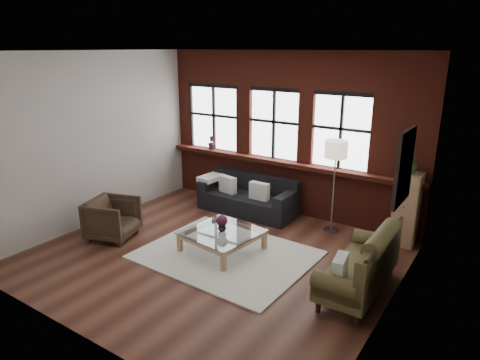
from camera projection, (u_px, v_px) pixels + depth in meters
The scene contains 26 objects.
floor at pixel (215, 255), 6.99m from camera, with size 5.50×5.50×0.00m, color #47251A.
ceiling at pixel (211, 51), 6.03m from camera, with size 5.50×5.50×0.00m, color white.
wall_back at pixel (289, 134), 8.49m from camera, with size 5.50×5.50×0.00m, color beige.
wall_front at pixel (70, 211), 4.52m from camera, with size 5.50×5.50×0.00m, color beige.
wall_left at pixel (95, 140), 7.96m from camera, with size 5.00×5.00×0.00m, color beige.
wall_right at pixel (398, 193), 5.05m from camera, with size 5.00×5.00×0.00m, color beige.
brick_backwall at pixel (287, 134), 8.45m from camera, with size 5.50×0.12×3.20m, color maroon, non-canonical shape.
sill_ledge at pixel (284, 163), 8.54m from camera, with size 5.50×0.30×0.08m, color maroon.
window_left at pixel (215, 119), 9.36m from camera, with size 1.38×0.10×1.50m, color black, non-canonical shape.
window_mid at pixel (275, 125), 8.57m from camera, with size 1.38×0.10×1.50m, color black, non-canonical shape.
window_right at pixel (341, 133), 7.83m from camera, with size 1.38×0.10×1.50m, color black, non-canonical shape.
wall_poster at pixel (404, 167), 5.23m from camera, with size 0.05×0.74×0.94m, color black, non-canonical shape.
shag_rug at pixel (226, 255), 6.97m from camera, with size 2.65×2.08×0.03m, color white.
dark_sofa at pixel (248, 196), 8.69m from camera, with size 2.00×0.81×0.72m, color black, non-canonical shape.
pillow_a at pixel (228, 184), 8.78m from camera, with size 0.40×0.14×0.34m, color silver.
pillow_b at pixel (259, 191), 8.38m from camera, with size 0.40×0.14×0.34m, color silver.
vintage_settee at pixel (359, 262), 5.81m from camera, with size 0.77×1.72×0.92m, color #4E4724, non-canonical shape.
pillow_settee at pixel (340, 269), 5.40m from camera, with size 0.14×0.38×0.34m, color silver.
armchair at pixel (113, 219), 7.54m from camera, with size 0.77×0.79×0.72m, color #35251A.
coffee_table at pixel (222, 241), 7.07m from camera, with size 1.11×1.11×0.37m, color #A97F5C, non-canonical shape.
vase at pixel (222, 227), 7.00m from camera, with size 0.14×0.14×0.15m, color #B2B2B2.
flowers at pixel (222, 221), 6.96m from camera, with size 0.19×0.19×0.19m, color #521C35.
drawer_chest at pixel (406, 209), 7.21m from camera, with size 0.39×0.39×1.27m, color #A97F5C.
potted_plant_top at pixel (412, 163), 6.97m from camera, with size 0.31×0.27×0.34m, color #2D5923.
floor_lamp at pixel (334, 183), 7.65m from camera, with size 0.40×0.40×1.85m, color #A5A5A8, non-canonical shape.
sill_plant at pixel (212, 142), 9.40m from camera, with size 0.18×0.14×0.33m, color #521C35.
Camera 1 is at (3.84, -5.01, 3.26)m, focal length 32.00 mm.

